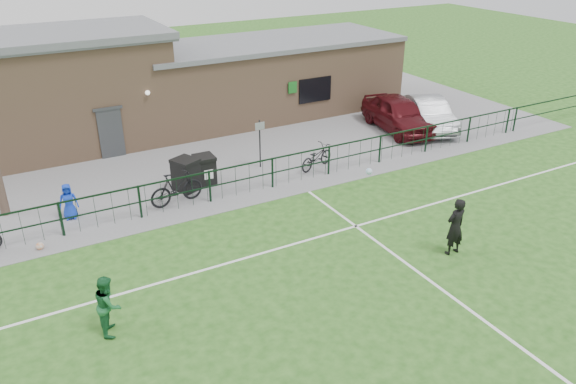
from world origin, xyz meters
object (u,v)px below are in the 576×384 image
wheelie_bin_left (186,175)px  ball_ground (40,246)px  wheelie_bin_right (205,171)px  car_maroon (398,114)px  car_silver (429,114)px  bicycle_e (316,157)px  sign_post (260,144)px  spectator_child (68,201)px  bicycle_d (176,188)px  outfield_player (108,304)px

wheelie_bin_left → ball_ground: size_ratio=4.72×
wheelie_bin_right → car_maroon: car_maroon is taller
wheelie_bin_left → wheelie_bin_right: bearing=-12.7°
car_silver → bicycle_e: (-7.32, -1.57, -0.25)m
wheelie_bin_right → bicycle_e: size_ratio=0.58×
car_maroon → ball_ground: car_maroon is taller
sign_post → spectator_child: 7.61m
sign_post → ball_ground: (-8.74, -2.47, -0.90)m
wheelie_bin_left → bicycle_d: bearing=-150.3°
outfield_player → ball_ground: outfield_player is taller
outfield_player → spectator_child: bearing=13.5°
wheelie_bin_left → sign_post: 3.43m
wheelie_bin_left → car_maroon: (11.13, 1.45, 0.25)m
car_silver → ball_ground: (-17.99, -2.84, -0.63)m
ball_ground → bicycle_e: bearing=6.8°
car_silver → spectator_child: (-16.81, -1.22, -0.10)m
wheelie_bin_left → car_silver: size_ratio=0.26×
ball_ground → wheelie_bin_left: bearing=19.3°
ball_ground → spectator_child: bearing=53.7°
outfield_player → bicycle_e: bearing=-42.6°
car_silver → bicycle_d: bearing=-149.6°
car_silver → spectator_child: size_ratio=3.51×
bicycle_d → car_maroon: bearing=-85.7°
wheelie_bin_left → spectator_child: size_ratio=0.90×
car_maroon → bicycle_e: car_maroon is taller
wheelie_bin_left → bicycle_e: (5.29, -0.61, -0.09)m
car_maroon → outfield_player: car_maroon is taller
sign_post → car_silver: (9.25, 0.37, -0.27)m
wheelie_bin_left → car_maroon: 11.22m
bicycle_d → bicycle_e: 5.99m
bicycle_d → bicycle_e: (5.98, 0.34, -0.12)m
wheelie_bin_right → ball_ground: bearing=-159.5°
sign_post → ball_ground: bearing=-164.2°
bicycle_d → spectator_child: 3.57m
wheelie_bin_left → ball_ground: wheelie_bin_left is taller
wheelie_bin_left → spectator_child: 4.21m
car_maroon → spectator_child: (-15.32, -1.71, -0.19)m
bicycle_e → ball_ground: 10.76m
wheelie_bin_left → ball_ground: bearing=175.0°
wheelie_bin_right → spectator_child: spectator_child is taller
bicycle_d → ball_ground: size_ratio=8.25×
car_maroon → spectator_child: car_maroon is taller
wheelie_bin_right → bicycle_d: bicycle_d is taller
car_silver → bicycle_d: size_ratio=2.23×
wheelie_bin_right → sign_post: size_ratio=0.52×
car_silver → spectator_child: car_silver is taller
outfield_player → sign_post: bearing=-31.5°
car_maroon → outfield_player: bearing=-142.9°
bicycle_e → bicycle_d: bearing=73.6°
ball_ground → car_maroon: bearing=11.4°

